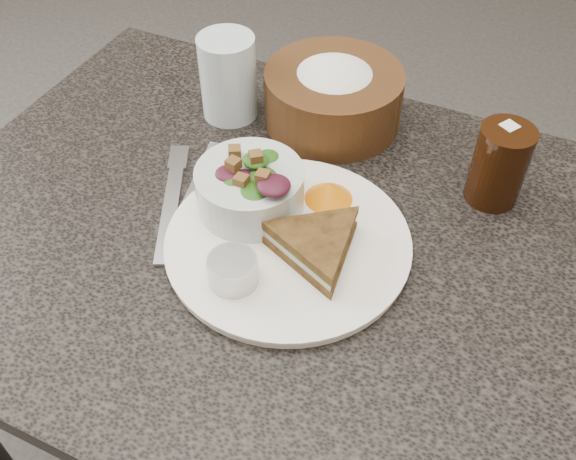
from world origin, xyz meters
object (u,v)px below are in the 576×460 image
(salad_bowl, at_px, (250,182))
(bread_basket, at_px, (334,89))
(dressing_ramekin, at_px, (233,271))
(dining_table, at_px, (296,390))
(water_glass, at_px, (228,77))
(dinner_plate, at_px, (288,243))
(sandwich, at_px, (317,245))
(cola_glass, at_px, (500,161))

(salad_bowl, bearing_deg, bread_basket, 84.69)
(dressing_ramekin, bearing_deg, dining_table, 69.97)
(dining_table, relative_size, water_glass, 7.86)
(dining_table, xyz_separation_m, dinner_plate, (-0.01, -0.02, 0.38))
(sandwich, distance_m, bread_basket, 0.29)
(salad_bowl, height_order, bread_basket, bread_basket)
(bread_basket, xyz_separation_m, cola_glass, (0.26, -0.06, 0.00))
(cola_glass, bearing_deg, salad_bowl, -149.54)
(dinner_plate, xyz_separation_m, sandwich, (0.04, -0.01, 0.03))
(sandwich, xyz_separation_m, salad_bowl, (-0.11, 0.04, 0.02))
(sandwich, height_order, salad_bowl, salad_bowl)
(dining_table, bearing_deg, dinner_plate, -112.23)
(salad_bowl, relative_size, cola_glass, 1.13)
(sandwich, xyz_separation_m, dressing_ramekin, (-0.07, -0.08, -0.00))
(water_glass, bearing_deg, dining_table, -44.12)
(dinner_plate, bearing_deg, bread_basket, 100.37)
(dinner_plate, distance_m, bread_basket, 0.27)
(dinner_plate, height_order, cola_glass, cola_glass)
(sandwich, height_order, bread_basket, bread_basket)
(sandwich, bearing_deg, dressing_ramekin, -110.38)
(dressing_ramekin, relative_size, bread_basket, 0.29)
(dinner_plate, relative_size, salad_bowl, 2.18)
(sandwich, relative_size, dressing_ramekin, 2.41)
(bread_basket, bearing_deg, dressing_ramekin, -87.08)
(dining_table, bearing_deg, cola_glass, 41.89)
(dining_table, distance_m, cola_glass, 0.51)
(salad_bowl, distance_m, bread_basket, 0.23)
(salad_bowl, height_order, water_glass, water_glass)
(bread_basket, bearing_deg, cola_glass, -14.25)
(dining_table, xyz_separation_m, water_glass, (-0.20, 0.20, 0.44))
(dressing_ramekin, bearing_deg, sandwich, 46.32)
(dining_table, distance_m, water_glass, 0.52)
(dressing_ramekin, xyz_separation_m, cola_glass, (0.24, 0.28, 0.03))
(salad_bowl, bearing_deg, cola_glass, 30.46)
(sandwich, xyz_separation_m, water_glass, (-0.24, 0.23, 0.03))
(sandwich, bearing_deg, water_glass, 159.94)
(dinner_plate, xyz_separation_m, cola_glass, (0.21, 0.20, 0.05))
(dining_table, height_order, salad_bowl, salad_bowl)
(dining_table, bearing_deg, bread_basket, 102.71)
(bread_basket, bearing_deg, dinner_plate, -79.63)
(dinner_plate, relative_size, cola_glass, 2.46)
(dining_table, distance_m, dinner_plate, 0.38)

